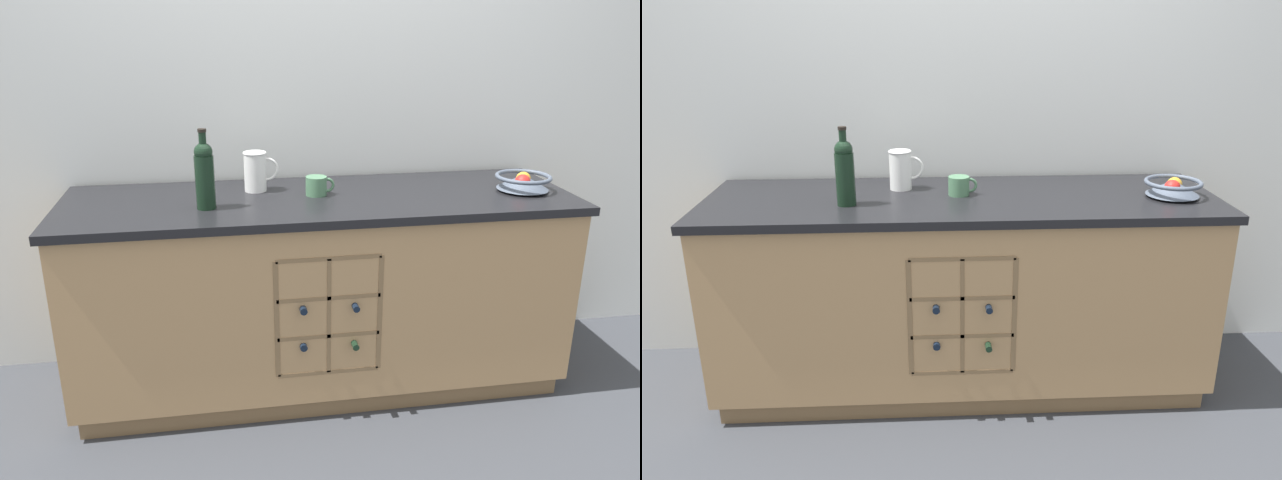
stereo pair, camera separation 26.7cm
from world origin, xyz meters
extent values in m
plane|color=#383A3F|center=(0.00, 0.00, 0.00)|extent=(14.00, 14.00, 0.00)
cube|color=silver|center=(0.00, 0.39, 1.27)|extent=(4.49, 0.06, 2.55)
cube|color=brown|center=(0.00, 0.00, 0.04)|extent=(2.03, 0.57, 0.09)
cube|color=tan|center=(0.00, 0.00, 0.47)|extent=(2.09, 0.63, 0.76)
cube|color=black|center=(0.00, 0.00, 0.86)|extent=(2.13, 0.67, 0.03)
cube|color=brown|center=(-0.02, -0.22, 0.48)|extent=(0.41, 0.01, 0.50)
cube|color=brown|center=(-0.22, -0.27, 0.48)|extent=(0.02, 0.10, 0.50)
cube|color=brown|center=(0.19, -0.27, 0.48)|extent=(0.02, 0.10, 0.50)
cube|color=brown|center=(-0.02, -0.27, 0.23)|extent=(0.41, 0.10, 0.02)
cube|color=brown|center=(-0.02, -0.27, 0.40)|extent=(0.41, 0.10, 0.02)
cube|color=brown|center=(-0.02, -0.27, 0.56)|extent=(0.41, 0.10, 0.02)
cube|color=brown|center=(-0.02, -0.27, 0.73)|extent=(0.41, 0.10, 0.02)
cube|color=brown|center=(-0.02, -0.27, 0.48)|extent=(0.02, 0.10, 0.50)
cylinder|color=black|center=(-0.12, -0.14, 0.36)|extent=(0.08, 0.21, 0.08)
cylinder|color=black|center=(-0.12, -0.29, 0.36)|extent=(0.03, 0.09, 0.03)
cylinder|color=black|center=(0.09, -0.19, 0.36)|extent=(0.07, 0.18, 0.07)
cylinder|color=black|center=(0.09, -0.32, 0.36)|extent=(0.03, 0.08, 0.03)
cylinder|color=black|center=(-0.12, -0.18, 0.52)|extent=(0.08, 0.18, 0.08)
cylinder|color=black|center=(-0.12, -0.31, 0.52)|extent=(0.03, 0.08, 0.03)
cylinder|color=black|center=(0.09, -0.16, 0.52)|extent=(0.07, 0.21, 0.07)
cylinder|color=black|center=(0.09, -0.31, 0.52)|extent=(0.03, 0.09, 0.03)
cylinder|color=#4C5666|center=(0.87, -0.05, 0.89)|extent=(0.11, 0.11, 0.01)
cone|color=#4C5666|center=(0.87, -0.05, 0.92)|extent=(0.22, 0.22, 0.06)
torus|color=#4C5666|center=(0.87, -0.05, 0.94)|extent=(0.24, 0.24, 0.02)
sphere|color=red|center=(0.87, -0.06, 0.92)|extent=(0.07, 0.07, 0.07)
sphere|color=gold|center=(0.90, -0.01, 0.92)|extent=(0.06, 0.06, 0.06)
cylinder|color=white|center=(-0.26, 0.13, 0.97)|extent=(0.09, 0.09, 0.17)
torus|color=white|center=(-0.26, 0.13, 1.05)|extent=(0.10, 0.10, 0.01)
torus|color=white|center=(-0.21, 0.13, 0.97)|extent=(0.10, 0.01, 0.10)
cylinder|color=#4C7A56|center=(-0.01, 0.02, 0.92)|extent=(0.09, 0.09, 0.08)
torus|color=#4C7A56|center=(0.03, 0.02, 0.92)|extent=(0.06, 0.01, 0.06)
cylinder|color=black|center=(-0.47, -0.09, 0.99)|extent=(0.08, 0.08, 0.21)
sphere|color=black|center=(-0.47, -0.09, 1.10)|extent=(0.07, 0.07, 0.07)
cylinder|color=black|center=(-0.47, -0.09, 1.14)|extent=(0.03, 0.03, 0.09)
cylinder|color=black|center=(-0.47, -0.09, 1.19)|extent=(0.03, 0.03, 0.01)
camera|label=1|loc=(-0.41, -2.48, 1.60)|focal=35.00mm
camera|label=2|loc=(-0.14, -2.50, 1.60)|focal=35.00mm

